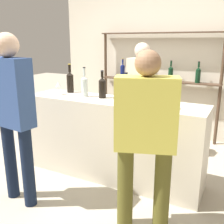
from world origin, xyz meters
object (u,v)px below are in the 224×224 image
object	(u,v)px
counter_bottle_2	(85,85)
customer_left	(13,108)
counter_bottle_3	(102,87)
server_behind_counter	(141,90)
counter_bottle_1	(126,92)
counter_bottle_0	(70,81)
customer_right	(145,133)
wine_glass	(58,85)
cork_jar	(166,101)

from	to	relation	value
counter_bottle_2	customer_left	bearing A→B (deg)	-103.48
counter_bottle_3	server_behind_counter	size ratio (longest dim) A/B	0.20
server_behind_counter	customer_left	xyz separation A→B (m)	(-0.65, -1.70, 0.05)
counter_bottle_1	customer_left	size ratio (longest dim) A/B	0.20
counter_bottle_0	counter_bottle_1	bearing A→B (deg)	-15.44
customer_right	counter_bottle_3	bearing A→B (deg)	28.34
wine_glass	counter_bottle_0	bearing A→B (deg)	75.96
counter_bottle_2	cork_jar	distance (m)	1.06
counter_bottle_3	customer_left	xyz separation A→B (m)	(-0.45, -0.94, -0.09)
customer_right	counter_bottle_2	bearing A→B (deg)	36.14
counter_bottle_2	server_behind_counter	xyz separation A→B (m)	(0.43, 0.78, -0.15)
cork_jar	customer_left	world-z (taller)	customer_left
wine_glass	server_behind_counter	distance (m)	1.16
counter_bottle_2	counter_bottle_1	bearing A→B (deg)	-11.53
counter_bottle_1	counter_bottle_2	bearing A→B (deg)	168.47
cork_jar	server_behind_counter	xyz separation A→B (m)	(-0.62, 0.91, -0.09)
counter_bottle_0	counter_bottle_3	xyz separation A→B (m)	(0.54, -0.11, -0.01)
counter_bottle_3	wine_glass	bearing A→B (deg)	-172.04
counter_bottle_3	counter_bottle_1	bearing A→B (deg)	-21.33
counter_bottle_1	wine_glass	distance (m)	0.97
cork_jar	customer_right	bearing A→B (deg)	-89.48
counter_bottle_1	server_behind_counter	world-z (taller)	server_behind_counter
counter_bottle_3	customer_left	size ratio (longest dim) A/B	0.19
customer_right	counter_bottle_0	bearing A→B (deg)	38.53
server_behind_counter	customer_right	distance (m)	1.63
counter_bottle_1	wine_glass	bearing A→B (deg)	176.25
wine_glass	cork_jar	bearing A→B (deg)	-2.69
counter_bottle_2	server_behind_counter	world-z (taller)	server_behind_counter
counter_bottle_2	customer_left	size ratio (longest dim) A/B	0.21
counter_bottle_1	counter_bottle_2	world-z (taller)	counter_bottle_2
cork_jar	customer_right	world-z (taller)	customer_right
counter_bottle_2	cork_jar	size ratio (longest dim) A/B	2.41
customer_left	counter_bottle_0	bearing A→B (deg)	11.45
wine_glass	cork_jar	xyz separation A→B (m)	(1.40, -0.07, -0.05)
counter_bottle_3	customer_right	size ratio (longest dim) A/B	0.21
counter_bottle_0	customer_right	distance (m)	1.62
counter_bottle_0	customer_left	size ratio (longest dim) A/B	0.22
cork_jar	customer_left	xyz separation A→B (m)	(-1.27, -0.79, -0.04)
counter_bottle_0	customer_right	size ratio (longest dim) A/B	0.24
counter_bottle_1	customer_right	xyz separation A→B (m)	(0.45, -0.59, -0.20)
counter_bottle_0	server_behind_counter	world-z (taller)	server_behind_counter
counter_bottle_1	counter_bottle_2	distance (m)	0.62
wine_glass	server_behind_counter	size ratio (longest dim) A/B	0.10
counter_bottle_2	customer_right	size ratio (longest dim) A/B	0.23
counter_bottle_2	counter_bottle_3	xyz separation A→B (m)	(0.23, 0.02, -0.01)
counter_bottle_1	wine_glass	world-z (taller)	counter_bottle_1
wine_glass	customer_right	bearing A→B (deg)	-24.94
counter_bottle_3	server_behind_counter	xyz separation A→B (m)	(0.20, 0.76, -0.15)
wine_glass	counter_bottle_2	bearing A→B (deg)	9.67
cork_jar	server_behind_counter	bearing A→B (deg)	124.17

